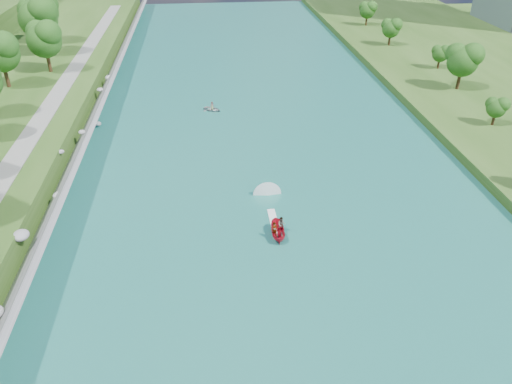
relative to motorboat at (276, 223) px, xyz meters
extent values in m
plane|color=#2D5119|center=(0.71, -6.82, -0.76)|extent=(260.00, 260.00, 0.00)
cube|color=#1B675F|center=(0.71, 13.18, -0.71)|extent=(55.00, 240.00, 0.10)
cube|color=slate|center=(-25.14, 13.18, 1.04)|extent=(3.54, 236.00, 4.05)
ellipsoid|color=gray|center=(-26.48, -2.87, 2.43)|extent=(1.66, 1.82, 0.96)
ellipsoid|color=gray|center=(-25.12, 7.00, 1.00)|extent=(1.62, 1.46, 0.91)
ellipsoid|color=gray|center=(-26.68, 15.99, 2.46)|extent=(0.97, 0.92, 0.54)
ellipsoid|color=gray|center=(-25.37, 23.34, 1.93)|extent=(0.96, 1.07, 0.58)
ellipsoid|color=gray|center=(-24.49, 30.86, -0.04)|extent=(0.95, 1.08, 0.71)
ellipsoid|color=gray|center=(-25.74, 42.40, 1.67)|extent=(1.12, 1.15, 0.65)
ellipsoid|color=gray|center=(-25.22, 49.66, 1.40)|extent=(1.45, 1.33, 1.04)
cube|color=gray|center=(-31.79, 13.18, 2.79)|extent=(3.00, 200.00, 0.10)
ellipsoid|color=#124512|center=(-41.15, 42.57, 8.39)|extent=(6.77, 6.77, 11.28)
ellipsoid|color=#124512|center=(-35.94, 50.60, 8.36)|extent=(6.74, 6.74, 11.23)
ellipsoid|color=#124512|center=(-39.76, 62.59, 9.61)|extent=(8.23, 8.23, 13.72)
ellipsoid|color=#124512|center=(-41.58, 72.32, 9.13)|extent=(7.67, 7.67, 12.78)
ellipsoid|color=#124512|center=(37.44, 21.84, 3.42)|extent=(3.21, 3.21, 5.36)
ellipsoid|color=#124512|center=(39.43, 38.25, 5.73)|extent=(5.98, 5.98, 9.97)
ellipsoid|color=#124512|center=(41.10, 50.55, 3.60)|extent=(3.42, 3.42, 5.71)
ellipsoid|color=#124512|center=(37.05, 69.00, 4.42)|extent=(4.41, 4.41, 7.35)
ellipsoid|color=#124512|center=(37.67, 89.37, 4.44)|extent=(4.43, 4.43, 7.39)
imported|color=#B40E20|center=(-0.03, -1.74, 0.09)|extent=(1.52, 3.86, 1.48)
imported|color=#66605B|center=(-0.43, -2.14, 0.59)|extent=(0.76, 0.64, 1.78)
imported|color=#66605B|center=(0.47, -1.24, 0.60)|extent=(0.95, 0.78, 1.80)
cube|color=white|center=(-0.03, 1.26, -0.63)|extent=(0.90, 5.00, 0.06)
imported|color=#989AA0|center=(-5.95, 36.04, -0.32)|extent=(4.01, 3.81, 0.68)
imported|color=#66605B|center=(-5.95, 36.04, 0.25)|extent=(0.69, 0.49, 1.31)
camera|label=1|loc=(-7.29, -45.98, 32.29)|focal=35.00mm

